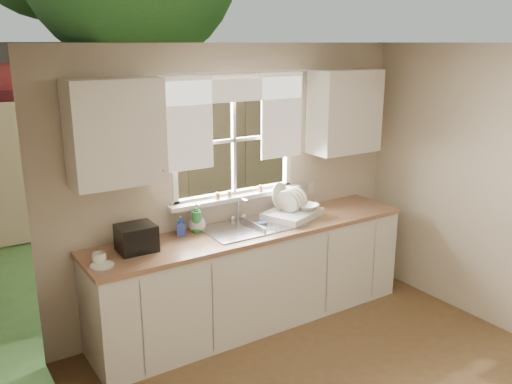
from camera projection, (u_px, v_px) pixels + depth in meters
room_walls at (409, 257)px, 3.31m from camera, size 3.62×4.02×2.50m
ceiling at (417, 43)px, 3.02m from camera, size 3.60×4.00×0.02m
window at (235, 158)px, 4.91m from camera, size 1.38×0.16×1.06m
curtains at (237, 109)px, 4.75m from camera, size 1.50×0.03×0.81m
base_cabinets at (254, 277)px, 4.93m from camera, size 3.00×0.62×0.87m
countertop at (254, 230)px, 4.81m from camera, size 3.04×0.65×0.04m
upper_cabinet_left at (115, 132)px, 4.07m from camera, size 0.70×0.33×0.80m
upper_cabinet_right at (345, 112)px, 5.28m from camera, size 0.70×0.33×0.80m
wall_outlet at (311, 188)px, 5.47m from camera, size 0.08×0.01×0.12m
sill_jars at (236, 193)px, 4.93m from camera, size 0.50×0.04×0.06m
sink at (252, 235)px, 4.85m from camera, size 0.88×0.52×0.40m
dish_rack at (292, 211)px, 5.08m from camera, size 0.62×0.55×0.32m
bowl at (307, 207)px, 5.10m from camera, size 0.26×0.26×0.05m
soap_bottle_a at (197, 218)px, 4.67m from camera, size 0.10×0.10×0.26m
soap_bottle_b at (181, 226)px, 4.61m from camera, size 0.10×0.10×0.17m
soap_bottle_c at (197, 221)px, 4.70m from camera, size 0.18×0.18×0.19m
saucer at (102, 265)px, 3.99m from camera, size 0.18×0.18×0.01m
cup at (99, 258)px, 4.03m from camera, size 0.14×0.14×0.08m
black_appliance at (136, 238)px, 4.26m from camera, size 0.29×0.26×0.21m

